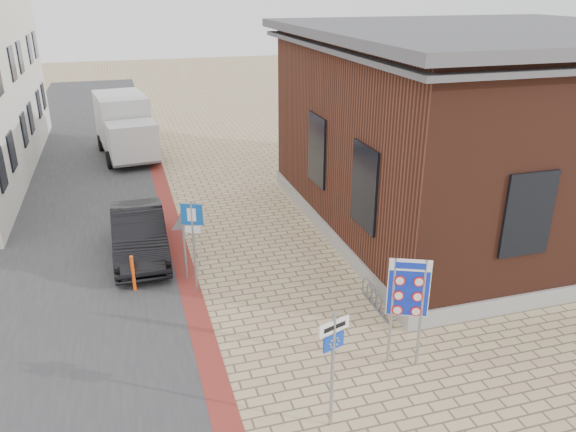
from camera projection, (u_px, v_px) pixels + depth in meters
ground at (308, 377)px, 12.40m from camera, size 120.00×120.00×0.00m
road_strip at (77, 186)px, 24.23m from camera, size 7.00×60.00×0.02m
curb_strip at (171, 219)px, 20.73m from camera, size 0.60×40.00×0.02m
brick_building at (489, 125)px, 19.66m from camera, size 13.00×13.00×6.80m
bike_rack at (376, 299)px, 14.96m from camera, size 0.08×1.80×0.60m
sedan at (139, 233)px, 17.71m from camera, size 1.63×4.63×1.52m
box_truck at (125, 126)px, 27.91m from camera, size 2.98×5.94×2.98m
border_sign at (408, 291)px, 12.12m from camera, size 0.85×0.41×2.66m
essen_sign at (333, 353)px, 10.42m from camera, size 0.66×0.26×2.55m
parking_sign at (193, 230)px, 15.20m from camera, size 0.56×0.29×2.72m
yield_sign at (183, 229)px, 15.92m from camera, size 0.76×0.14×2.13m
bollard at (133, 274)px, 15.70m from camera, size 0.11×0.11×1.09m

